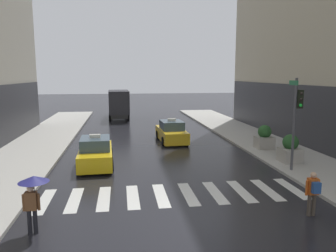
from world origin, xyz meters
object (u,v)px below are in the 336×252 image
pedestrian_with_umbrella (33,189)px  pedestrian_with_backpack (313,191)px  planter_near_corner (290,149)px  taxi_lead (96,153)px  box_truck (119,103)px  taxi_second (171,132)px  planter_mid_block (264,138)px  traffic_light_pole (297,111)px

pedestrian_with_umbrella → pedestrian_with_backpack: pedestrian_with_umbrella is taller
pedestrian_with_umbrella → pedestrian_with_backpack: 9.66m
planter_near_corner → pedestrian_with_backpack: bearing=-112.3°
taxi_lead → box_truck: bearing=86.4°
taxi_second → pedestrian_with_backpack: (2.99, -14.07, 0.25)m
taxi_second → box_truck: (-4.06, 13.72, 1.13)m
box_truck → planter_near_corner: 23.29m
planter_near_corner → planter_mid_block: size_ratio=1.00×
taxi_second → planter_mid_block: bearing=-33.6°
planter_near_corner → taxi_lead: bearing=172.9°
taxi_second → box_truck: size_ratio=0.61×
box_truck → taxi_second: bearing=-73.5°
traffic_light_pole → box_truck: 24.46m
taxi_lead → pedestrian_with_umbrella: bearing=-99.7°
planter_mid_block → box_truck: bearing=119.3°
taxi_second → planter_near_corner: size_ratio=2.88×
planter_near_corner → box_truck: bearing=114.9°
pedestrian_with_umbrella → planter_mid_block: pedestrian_with_umbrella is taller
pedestrian_with_umbrella → pedestrian_with_backpack: (9.65, -0.05, -0.54)m
traffic_light_pole → taxi_second: 10.58m
taxi_second → pedestrian_with_umbrella: size_ratio=2.38×
pedestrian_with_backpack → planter_mid_block: (2.79, 10.22, -0.10)m
traffic_light_pole → box_truck: (-9.18, 22.63, -1.41)m
box_truck → pedestrian_with_umbrella: 27.87m
pedestrian_with_backpack → planter_near_corner: size_ratio=1.03×
traffic_light_pole → taxi_second: size_ratio=1.04×
taxi_second → planter_near_corner: bearing=-52.1°
pedestrian_with_backpack → planter_near_corner: 7.24m
taxi_second → taxi_lead: bearing=-131.4°
pedestrian_with_umbrella → planter_mid_block: (12.44, 10.17, -0.64)m
pedestrian_with_backpack → planter_mid_block: bearing=74.7°
taxi_lead → box_truck: box_truck is taller
taxi_lead → pedestrian_with_umbrella: pedestrian_with_umbrella is taller
taxi_lead → planter_mid_block: 11.28m
traffic_light_pole → planter_mid_block: (0.66, 5.06, -2.38)m
pedestrian_with_umbrella → taxi_second: bearing=64.6°
box_truck → planter_mid_block: size_ratio=4.75×
taxi_lead → box_truck: size_ratio=0.61×
taxi_second → box_truck: bearing=106.5°
box_truck → planter_near_corner: bearing=-65.1°
taxi_second → pedestrian_with_umbrella: bearing=-115.4°
box_truck → pedestrian_with_backpack: box_truck is taller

